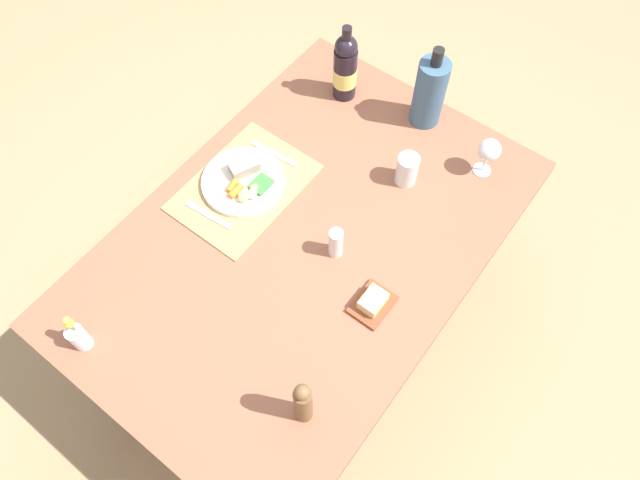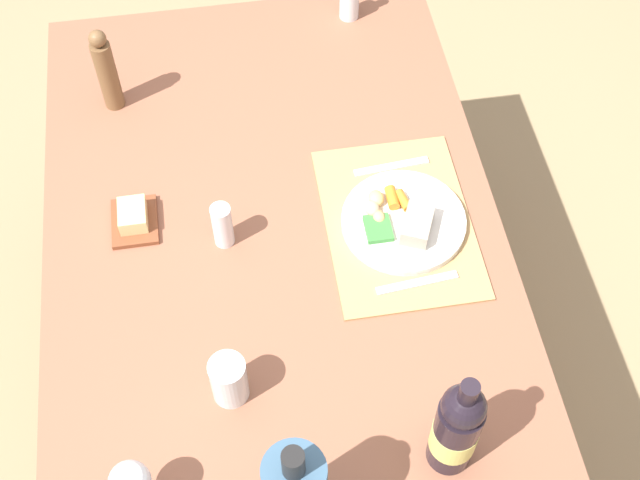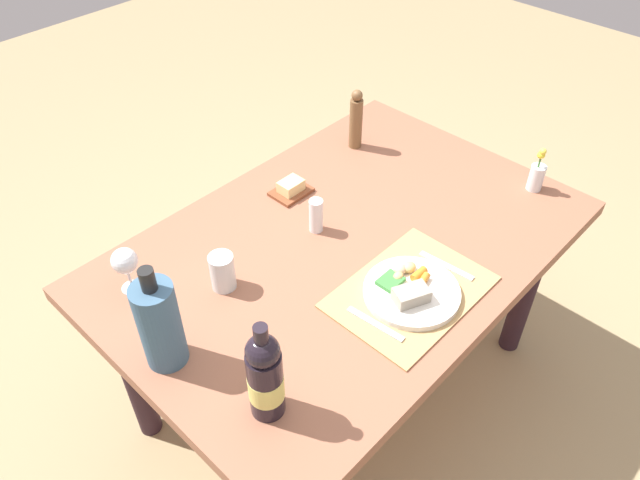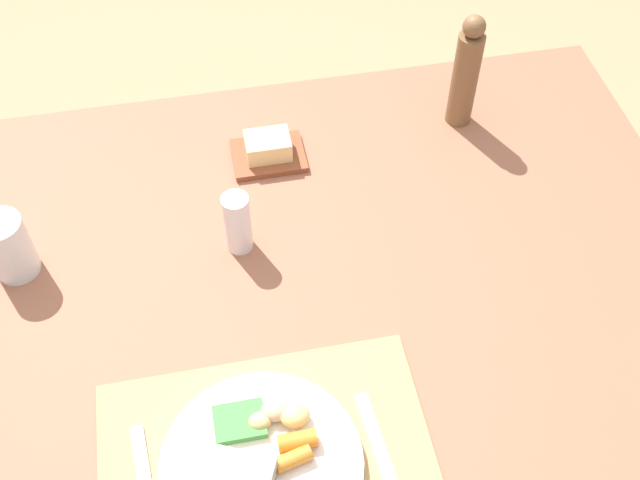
{
  "view_description": "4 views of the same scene",
  "coord_description": "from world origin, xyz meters",
  "px_view_note": "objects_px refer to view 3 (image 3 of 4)",
  "views": [
    {
      "loc": [
        0.7,
        0.6,
        2.35
      ],
      "look_at": [
        0.02,
        0.08,
        0.84
      ],
      "focal_mm": 33.33,
      "sensor_mm": 36.0,
      "label": 1
    },
    {
      "loc": [
        -1.1,
        0.07,
        2.29
      ],
      "look_at": [
        -0.07,
        -0.09,
        0.77
      ],
      "focal_mm": 48.46,
      "sensor_mm": 36.0,
      "label": 2
    },
    {
      "loc": [
        -1.06,
        -0.9,
        2.01
      ],
      "look_at": [
        -0.06,
        0.05,
        0.77
      ],
      "focal_mm": 34.09,
      "sensor_mm": 36.0,
      "label": 3
    },
    {
      "loc": [
        -0.05,
        -0.71,
        1.76
      ],
      "look_at": [
        0.1,
        0.02,
        0.84
      ],
      "focal_mm": 44.04,
      "sensor_mm": 36.0,
      "label": 4
    }
  ],
  "objects_px": {
    "pepper_mill": "(356,120)",
    "wine_glass": "(125,262)",
    "dining_table": "(345,264)",
    "cooler_bottle": "(160,324)",
    "dinner_plate": "(411,290)",
    "fork": "(375,324)",
    "knife": "(446,266)",
    "flower_vase": "(537,175)",
    "water_tumbler": "(223,273)",
    "butter_dish": "(291,189)",
    "salt_shaker": "(316,215)",
    "wine_bottle": "(265,376)"
  },
  "relations": [
    {
      "from": "pepper_mill",
      "to": "wine_glass",
      "type": "distance_m",
      "value": 0.99
    },
    {
      "from": "cooler_bottle",
      "to": "flower_vase",
      "type": "xyz_separation_m",
      "value": [
        1.29,
        -0.32,
        -0.07
      ]
    },
    {
      "from": "fork",
      "to": "knife",
      "type": "xyz_separation_m",
      "value": [
        0.32,
        -0.01,
        0.0
      ]
    },
    {
      "from": "dinner_plate",
      "to": "butter_dish",
      "type": "bearing_deg",
      "value": 80.23
    },
    {
      "from": "pepper_mill",
      "to": "wine_glass",
      "type": "bearing_deg",
      "value": -178.82
    },
    {
      "from": "pepper_mill",
      "to": "flower_vase",
      "type": "distance_m",
      "value": 0.66
    },
    {
      "from": "fork",
      "to": "flower_vase",
      "type": "height_order",
      "value": "flower_vase"
    },
    {
      "from": "fork",
      "to": "cooler_bottle",
      "type": "distance_m",
      "value": 0.56
    },
    {
      "from": "salt_shaker",
      "to": "wine_bottle",
      "type": "bearing_deg",
      "value": -146.27
    },
    {
      "from": "dining_table",
      "to": "cooler_bottle",
      "type": "height_order",
      "value": "cooler_bottle"
    },
    {
      "from": "fork",
      "to": "pepper_mill",
      "type": "xyz_separation_m",
      "value": [
        0.62,
        0.61,
        0.1
      ]
    },
    {
      "from": "water_tumbler",
      "to": "cooler_bottle",
      "type": "xyz_separation_m",
      "value": [
        -0.26,
        -0.09,
        0.08
      ]
    },
    {
      "from": "salt_shaker",
      "to": "knife",
      "type": "bearing_deg",
      "value": -70.68
    },
    {
      "from": "fork",
      "to": "pepper_mill",
      "type": "distance_m",
      "value": 0.88
    },
    {
      "from": "water_tumbler",
      "to": "butter_dish",
      "type": "bearing_deg",
      "value": 21.31
    },
    {
      "from": "dinner_plate",
      "to": "knife",
      "type": "bearing_deg",
      "value": -3.19
    },
    {
      "from": "butter_dish",
      "to": "wine_glass",
      "type": "relative_size",
      "value": 0.89
    },
    {
      "from": "knife",
      "to": "fork",
      "type": "bearing_deg",
      "value": 173.5
    },
    {
      "from": "fork",
      "to": "wine_bottle",
      "type": "xyz_separation_m",
      "value": [
        -0.37,
        0.02,
        0.12
      ]
    },
    {
      "from": "dining_table",
      "to": "flower_vase",
      "type": "distance_m",
      "value": 0.72
    },
    {
      "from": "dinner_plate",
      "to": "fork",
      "type": "height_order",
      "value": "dinner_plate"
    },
    {
      "from": "wine_glass",
      "to": "dinner_plate",
      "type": "bearing_deg",
      "value": -48.66
    },
    {
      "from": "fork",
      "to": "knife",
      "type": "relative_size",
      "value": 1.0
    },
    {
      "from": "fork",
      "to": "knife",
      "type": "bearing_deg",
      "value": -6.95
    },
    {
      "from": "butter_dish",
      "to": "flower_vase",
      "type": "height_order",
      "value": "flower_vase"
    },
    {
      "from": "dinner_plate",
      "to": "salt_shaker",
      "type": "relative_size",
      "value": 2.37
    },
    {
      "from": "water_tumbler",
      "to": "cooler_bottle",
      "type": "relative_size",
      "value": 0.36
    },
    {
      "from": "salt_shaker",
      "to": "wine_glass",
      "type": "height_order",
      "value": "wine_glass"
    },
    {
      "from": "butter_dish",
      "to": "wine_glass",
      "type": "bearing_deg",
      "value": 178.77
    },
    {
      "from": "water_tumbler",
      "to": "flower_vase",
      "type": "height_order",
      "value": "flower_vase"
    },
    {
      "from": "dinner_plate",
      "to": "knife",
      "type": "height_order",
      "value": "dinner_plate"
    },
    {
      "from": "wine_glass",
      "to": "salt_shaker",
      "type": "bearing_deg",
      "value": -20.56
    },
    {
      "from": "cooler_bottle",
      "to": "wine_bottle",
      "type": "distance_m",
      "value": 0.3
    },
    {
      "from": "knife",
      "to": "flower_vase",
      "type": "xyz_separation_m",
      "value": [
        0.53,
        0.01,
        0.05
      ]
    },
    {
      "from": "salt_shaker",
      "to": "pepper_mill",
      "type": "bearing_deg",
      "value": 26.8
    },
    {
      "from": "dining_table",
      "to": "water_tumbler",
      "type": "height_order",
      "value": "water_tumbler"
    },
    {
      "from": "dining_table",
      "to": "knife",
      "type": "xyz_separation_m",
      "value": [
        0.12,
        -0.29,
        0.1
      ]
    },
    {
      "from": "pepper_mill",
      "to": "wine_glass",
      "type": "height_order",
      "value": "pepper_mill"
    },
    {
      "from": "salt_shaker",
      "to": "fork",
      "type": "bearing_deg",
      "value": -114.42
    },
    {
      "from": "water_tumbler",
      "to": "wine_bottle",
      "type": "height_order",
      "value": "wine_bottle"
    },
    {
      "from": "fork",
      "to": "butter_dish",
      "type": "height_order",
      "value": "butter_dish"
    },
    {
      "from": "dinner_plate",
      "to": "water_tumbler",
      "type": "relative_size",
      "value": 2.41
    },
    {
      "from": "dining_table",
      "to": "water_tumbler",
      "type": "distance_m",
      "value": 0.43
    },
    {
      "from": "pepper_mill",
      "to": "knife",
      "type": "bearing_deg",
      "value": -116.14
    },
    {
      "from": "wine_glass",
      "to": "dining_table",
      "type": "bearing_deg",
      "value": -28.97
    },
    {
      "from": "dining_table",
      "to": "cooler_bottle",
      "type": "bearing_deg",
      "value": 176.58
    },
    {
      "from": "flower_vase",
      "to": "wine_glass",
      "type": "distance_m",
      "value": 1.35
    },
    {
      "from": "pepper_mill",
      "to": "wine_bottle",
      "type": "relative_size",
      "value": 0.77
    },
    {
      "from": "dinner_plate",
      "to": "pepper_mill",
      "type": "xyz_separation_m",
      "value": [
        0.47,
        0.61,
        0.09
      ]
    },
    {
      "from": "dinner_plate",
      "to": "cooler_bottle",
      "type": "bearing_deg",
      "value": 151.89
    }
  ]
}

